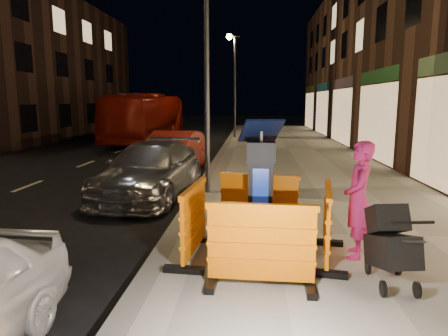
# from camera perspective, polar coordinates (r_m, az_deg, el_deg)

# --- Properties ---
(ground_plane) EXTENTS (120.00, 120.00, 0.00)m
(ground_plane) POSITION_cam_1_polar(r_m,az_deg,el_deg) (7.19, -7.05, -9.94)
(ground_plane) COLOR black
(ground_plane) RESTS_ON ground
(sidewalk) EXTENTS (6.00, 60.00, 0.15)m
(sidewalk) POSITION_cam_1_polar(r_m,az_deg,el_deg) (7.23, 17.33, -9.58)
(sidewalk) COLOR gray
(sidewalk) RESTS_ON ground
(kerb) EXTENTS (0.30, 60.00, 0.15)m
(kerb) POSITION_cam_1_polar(r_m,az_deg,el_deg) (7.17, -7.06, -9.38)
(kerb) COLOR slate
(kerb) RESTS_ON ground
(parking_kiosk) EXTENTS (0.67, 0.67, 1.88)m
(parking_kiosk) POSITION_cam_1_polar(r_m,az_deg,el_deg) (5.68, 5.19, -3.73)
(parking_kiosk) COLOR black
(parking_kiosk) RESTS_ON sidewalk
(barrier_front) EXTENTS (1.37, 0.61, 1.05)m
(barrier_front) POSITION_cam_1_polar(r_m,az_deg,el_deg) (4.89, 5.32, -11.07)
(barrier_front) COLOR orange
(barrier_front) RESTS_ON sidewalk
(barrier_back) EXTENTS (1.43, 0.79, 1.05)m
(barrier_back) POSITION_cam_1_polar(r_m,az_deg,el_deg) (6.70, 4.99, -5.33)
(barrier_back) COLOR orange
(barrier_back) RESTS_ON sidewalk
(barrier_kerbside) EXTENTS (0.68, 1.40, 1.05)m
(barrier_kerbside) POSITION_cam_1_polar(r_m,az_deg,el_deg) (5.84, -4.31, -7.56)
(barrier_kerbside) COLOR orange
(barrier_kerbside) RESTS_ON sidewalk
(barrier_bldgside) EXTENTS (0.77, 1.42, 1.05)m
(barrier_bldgside) POSITION_cam_1_polar(r_m,az_deg,el_deg) (5.88, 14.50, -7.73)
(barrier_bldgside) COLOR orange
(barrier_bldgside) RESTS_ON sidewalk
(car_silver) EXTENTS (2.25, 4.78, 1.35)m
(car_silver) POSITION_cam_1_polar(r_m,az_deg,el_deg) (10.37, -10.30, -3.92)
(car_silver) COLOR #B9B9BF
(car_silver) RESTS_ON ground
(car_red) EXTENTS (1.97, 4.32, 1.37)m
(car_red) POSITION_cam_1_polar(r_m,az_deg,el_deg) (13.63, -7.26, -0.60)
(car_red) COLOR maroon
(car_red) RESTS_ON ground
(bus_doubledecker) EXTENTS (2.47, 10.01, 2.78)m
(bus_doubledecker) POSITION_cam_1_polar(r_m,az_deg,el_deg) (24.23, -10.79, 3.77)
(bus_doubledecker) COLOR #921207
(bus_doubledecker) RESTS_ON ground
(man) EXTENTS (0.53, 0.69, 1.69)m
(man) POSITION_cam_1_polar(r_m,az_deg,el_deg) (6.04, 18.63, -4.32)
(man) COLOR #B21D62
(man) RESTS_ON sidewalk
(stroller) EXTENTS (0.60, 0.83, 0.96)m
(stroller) POSITION_cam_1_polar(r_m,az_deg,el_deg) (5.38, 22.92, -10.40)
(stroller) COLOR black
(stroller) RESTS_ON sidewalk
(street_lamp_mid) EXTENTS (0.12, 0.12, 6.00)m
(street_lamp_mid) POSITION_cam_1_polar(r_m,az_deg,el_deg) (9.73, -2.47, 14.04)
(street_lamp_mid) COLOR #3F3F44
(street_lamp_mid) RESTS_ON sidewalk
(street_lamp_far) EXTENTS (0.12, 0.12, 6.00)m
(street_lamp_far) POSITION_cam_1_polar(r_m,az_deg,el_deg) (24.68, 1.56, 11.36)
(street_lamp_far) COLOR #3F3F44
(street_lamp_far) RESTS_ON sidewalk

